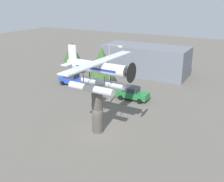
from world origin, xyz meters
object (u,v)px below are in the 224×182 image
Objects in this scene: display_pedestal at (97,111)px; tree_west at (72,52)px; floatplane_monument at (98,72)px; car_near_blue at (72,79)px; tree_east at (102,62)px; car_mid_green at (132,93)px; storefront_building at (145,60)px; streetlight_primary at (111,70)px.

display_pedestal is 21.33m from tree_west.
floatplane_monument is 16.78m from car_near_blue.
tree_east is at bearing 21.02° from car_near_blue.
car_mid_green is at bearing -24.76° from tree_east.
display_pedestal is at bearing -46.83° from tree_west.
floatplane_monument is at bearing -85.51° from car_mid_green.
storefront_building is 12.64m from tree_west.
car_mid_green is at bearing 93.73° from display_pedestal.
storefront_building is (-1.26, 14.57, -1.92)m from streetlight_primary.
car_mid_green is (10.70, -1.27, 0.00)m from car_near_blue.
car_near_blue is at bearing 173.21° from car_mid_green.
storefront_building is (-3.18, 12.25, 1.59)m from car_mid_green.
car_near_blue is 6.37m from tree_west.
floatplane_monument is at bearing -46.58° from tree_west.
car_near_blue is (-11.33, 11.02, -1.40)m from display_pedestal.
car_near_blue is 1.00× the size of car_mid_green.
display_pedestal is 0.44× the size of floatplane_monument.
car_mid_green is at bearing -6.79° from car_near_blue.
streetlight_primary is at bearing -85.05° from storefront_building.
display_pedestal is 0.77× the size of tree_east.
storefront_building is 9.93m from tree_east.
display_pedestal is 22.33m from storefront_building.
car_near_blue and car_mid_green have the same top height.
floatplane_monument is 1.76× the size of tree_east.
tree_east is (-7.13, 12.69, -2.50)m from floatplane_monument.
tree_west is (-10.73, -6.50, 1.60)m from storefront_building.
car_near_blue is 10.12m from streetlight_primary.
tree_west is at bearing 125.58° from car_near_blue.
tree_east reaches higher than car_mid_green.
storefront_building is at bearing 94.95° from streetlight_primary.
tree_east is (-4.45, 5.26, -0.66)m from streetlight_primary.
tree_east reaches higher than tree_west.
tree_west reaches higher than display_pedestal.
storefront_building reaches higher than car_near_blue.
storefront_building is 2.46× the size of tree_east.
floatplane_monument reaches higher than storefront_building.
tree_west is at bearing 157.52° from car_mid_green.
storefront_building is at bearing 102.51° from floatplane_monument.
tree_west is (-3.20, 4.48, 3.19)m from car_near_blue.
storefront_building is (7.52, 10.98, 1.59)m from car_near_blue.
tree_east is at bearing 121.69° from floatplane_monument.
car_mid_green is 7.57m from tree_east.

